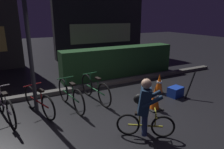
% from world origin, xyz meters
% --- Properties ---
extents(ground_plane, '(40.00, 40.00, 0.00)m').
position_xyz_m(ground_plane, '(0.00, 0.00, 0.00)').
color(ground_plane, black).
extents(sidewalk_curb, '(12.00, 0.24, 0.12)m').
position_xyz_m(sidewalk_curb, '(0.00, 2.20, 0.06)').
color(sidewalk_curb, '#56544F').
rests_on(sidewalk_curb, ground).
extents(hedge_row, '(4.80, 0.70, 1.17)m').
position_xyz_m(hedge_row, '(1.80, 3.10, 0.59)').
color(hedge_row, '#214723').
rests_on(hedge_row, ground).
extents(storefront_right, '(5.48, 0.54, 4.53)m').
position_xyz_m(storefront_right, '(2.80, 7.20, 2.26)').
color(storefront_right, '#262328').
rests_on(storefront_right, ground).
extents(street_post, '(0.10, 0.10, 2.75)m').
position_xyz_m(street_post, '(-1.70, 1.20, 1.37)').
color(street_post, '#2D2D33').
rests_on(street_post, ground).
extents(parked_bike_left_mid, '(0.52, 1.66, 0.78)m').
position_xyz_m(parked_bike_left_mid, '(-2.40, 1.05, 0.35)').
color(parked_bike_left_mid, black).
rests_on(parked_bike_left_mid, ground).
extents(parked_bike_center_left, '(0.58, 1.50, 0.72)m').
position_xyz_m(parked_bike_center_left, '(-1.65, 1.02, 0.33)').
color(parked_bike_center_left, black).
rests_on(parked_bike_center_left, ground).
extents(parked_bike_center_right, '(0.46, 1.70, 0.78)m').
position_xyz_m(parked_bike_center_right, '(-0.84, 1.00, 0.36)').
color(parked_bike_center_right, black).
rests_on(parked_bike_center_right, ground).
extents(parked_bike_right_mid, '(0.46, 1.69, 0.78)m').
position_xyz_m(parked_bike_right_mid, '(-0.08, 1.14, 0.35)').
color(parked_bike_right_mid, black).
rests_on(parked_bike_right_mid, ground).
extents(traffic_cone_near, '(0.36, 0.36, 0.67)m').
position_xyz_m(traffic_cone_near, '(1.11, -0.10, 0.32)').
color(traffic_cone_near, black).
rests_on(traffic_cone_near, ground).
extents(traffic_cone_far, '(0.36, 0.36, 0.65)m').
position_xyz_m(traffic_cone_far, '(1.98, 0.76, 0.31)').
color(traffic_cone_far, black).
rests_on(traffic_cone_far, ground).
extents(blue_crate, '(0.49, 0.39, 0.30)m').
position_xyz_m(blue_crate, '(2.24, 0.30, 0.15)').
color(blue_crate, '#193DB7').
rests_on(blue_crate, ground).
extents(cyclist, '(1.01, 0.73, 1.25)m').
position_xyz_m(cyclist, '(0.13, -0.97, 0.63)').
color(cyclist, black).
rests_on(cyclist, ground).
extents(closed_umbrella, '(0.44, 0.13, 0.78)m').
position_xyz_m(closed_umbrella, '(2.55, 0.05, 0.39)').
color(closed_umbrella, black).
rests_on(closed_umbrella, ground).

